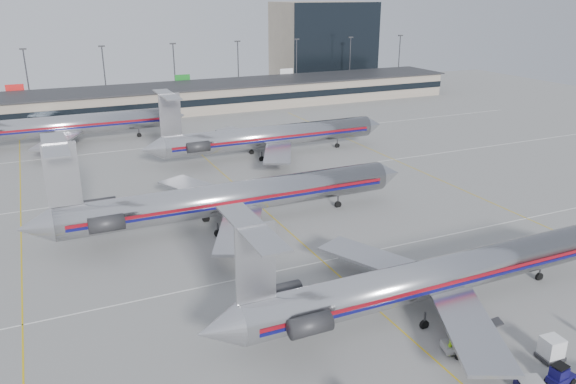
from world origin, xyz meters
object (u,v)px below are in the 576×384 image
jet_second_row (227,198)px  belt_loader (469,343)px  jet_foreground (428,278)px  uld_container (551,349)px  tug_center (560,376)px

jet_second_row → belt_loader: bearing=-74.0°
jet_second_row → belt_loader: size_ratio=9.78×
jet_foreground → belt_loader: 7.02m
jet_second_row → uld_container: (14.63, -36.67, -2.75)m
tug_center → uld_container: bearing=46.9°
tug_center → belt_loader: (-3.25, 6.14, -0.10)m
uld_container → belt_loader: size_ratio=0.39×
jet_foreground → belt_loader: jet_foreground is taller
jet_foreground → uld_container: 11.30m
jet_second_row → tug_center: bearing=-72.0°
uld_container → belt_loader: bearing=148.7°
uld_container → tug_center: bearing=-123.0°
jet_second_row → tug_center: (12.75, -39.16, -2.96)m
jet_foreground → jet_second_row: size_ratio=0.90×
jet_second_row → uld_container: bearing=-68.2°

